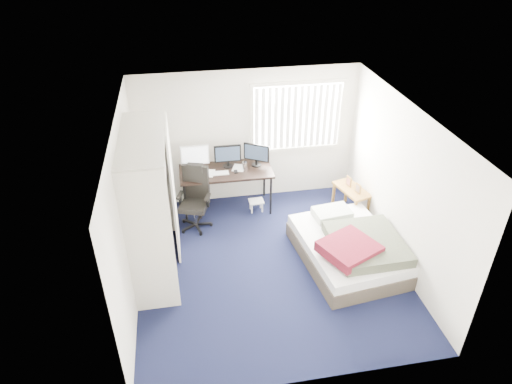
{
  "coord_description": "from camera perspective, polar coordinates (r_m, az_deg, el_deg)",
  "views": [
    {
      "loc": [
        -1.16,
        -5.36,
        4.76
      ],
      "look_at": [
        -0.14,
        0.4,
        1.13
      ],
      "focal_mm": 32.0,
      "sensor_mm": 36.0,
      "label": 1
    }
  ],
  "objects": [
    {
      "name": "ground",
      "position": [
        7.27,
        1.67,
        -9.14
      ],
      "size": [
        4.2,
        4.2,
        0.0
      ],
      "primitive_type": "plane",
      "color": "black",
      "rests_on": "ground"
    },
    {
      "name": "desk",
      "position": [
        8.16,
        -3.79,
        2.96
      ],
      "size": [
        1.65,
        0.78,
        1.27
      ],
      "color": "black",
      "rests_on": "ground"
    },
    {
      "name": "window_assembly",
      "position": [
        8.31,
        5.18,
        9.33
      ],
      "size": [
        1.72,
        0.09,
        1.32
      ],
      "color": "white",
      "rests_on": "ground"
    },
    {
      "name": "bed",
      "position": [
        7.32,
        11.73,
        -6.85
      ],
      "size": [
        1.61,
        2.01,
        0.62
      ],
      "color": "#41392F",
      "rests_on": "ground"
    },
    {
      "name": "footstool",
      "position": [
        8.39,
        0.03,
        -1.36
      ],
      "size": [
        0.27,
        0.22,
        0.22
      ],
      "color": "white",
      "rests_on": "ground"
    },
    {
      "name": "office_chair",
      "position": [
        7.95,
        -7.57,
        -1.43
      ],
      "size": [
        0.68,
        0.68,
        1.14
      ],
      "color": "black",
      "rests_on": "ground"
    },
    {
      "name": "nightstand",
      "position": [
        8.38,
        11.87,
        0.05
      ],
      "size": [
        0.56,
        0.81,
        0.69
      ],
      "color": "brown",
      "rests_on": "ground"
    },
    {
      "name": "pine_box",
      "position": [
        7.19,
        -11.66,
        -9.04
      ],
      "size": [
        0.44,
        0.39,
        0.27
      ],
      "primitive_type": "cube",
      "rotation": [
        0.0,
        0.0,
        0.4
      ],
      "color": "#9D7A4E",
      "rests_on": "ground"
    },
    {
      "name": "room_shell",
      "position": [
        6.38,
        1.88,
        1.15
      ],
      "size": [
        4.2,
        4.2,
        4.2
      ],
      "color": "silver",
      "rests_on": "ground"
    },
    {
      "name": "closet",
      "position": [
        6.6,
        -12.98,
        -0.19
      ],
      "size": [
        0.64,
        1.84,
        2.22
      ],
      "color": "beige",
      "rests_on": "ground"
    }
  ]
}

